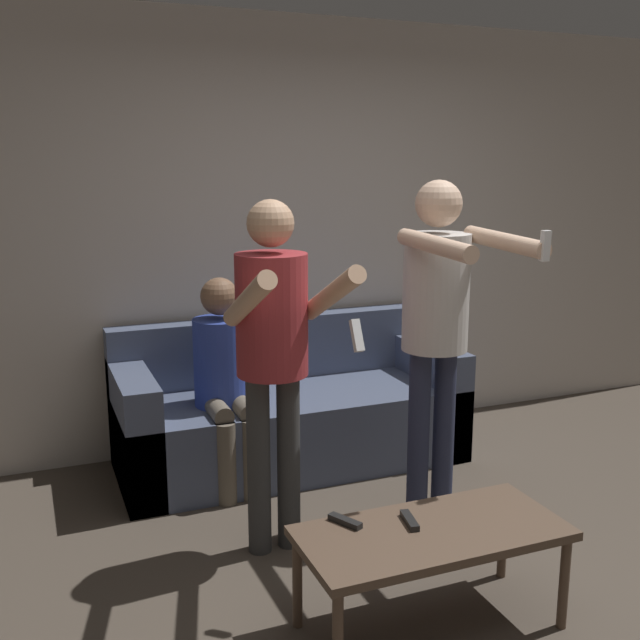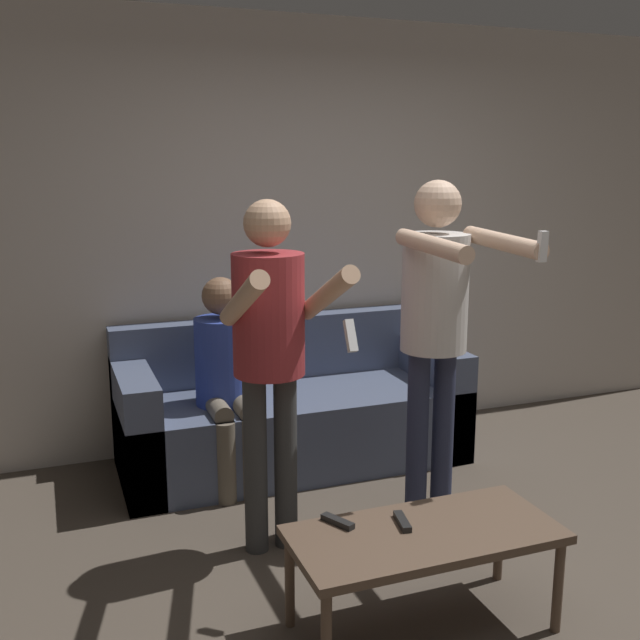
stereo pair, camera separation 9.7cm
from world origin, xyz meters
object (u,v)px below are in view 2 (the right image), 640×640
at_px(remote_near, 402,521).
at_px(remote_far, 338,521).
at_px(coffee_table, 424,540).
at_px(person_standing_left, 270,338).
at_px(person_seated, 225,372).
at_px(couch, 291,414).
at_px(person_standing_right, 436,311).

bearing_deg(remote_near, remote_far, 159.40).
relative_size(coffee_table, remote_far, 7.03).
xyz_separation_m(person_standing_left, remote_far, (0.07, -0.64, -0.61)).
bearing_deg(remote_near, person_seated, 102.07).
distance_m(couch, person_standing_left, 1.31).
relative_size(couch, remote_far, 13.80).
bearing_deg(remote_far, coffee_table, -28.73).
bearing_deg(person_standing_right, person_standing_left, 179.93).
relative_size(person_standing_right, coffee_table, 1.65).
bearing_deg(person_standing_right, remote_far, -140.44).
distance_m(person_standing_right, coffee_table, 1.18).
distance_m(person_standing_left, person_standing_right, 0.85).
height_order(coffee_table, remote_far, remote_far).
distance_m(person_standing_left, remote_near, 1.00).
relative_size(person_standing_left, person_standing_right, 0.96).
height_order(couch, person_seated, person_seated).
bearing_deg(person_standing_left, couch, 66.94).
bearing_deg(couch, remote_far, -102.06).
height_order(couch, remote_far, couch).
relative_size(person_standing_left, remote_near, 10.78).
bearing_deg(coffee_table, person_standing_left, 114.90).
distance_m(couch, remote_far, 1.68).
bearing_deg(remote_far, remote_near, -20.60).
height_order(couch, person_standing_right, person_standing_right).
distance_m(person_standing_right, person_seated, 1.28).
bearing_deg(person_seated, person_standing_left, -88.64).
distance_m(couch, coffee_table, 1.80).
distance_m(coffee_table, remote_near, 0.11).
xyz_separation_m(couch, person_standing_left, (-0.42, -1.00, 0.74)).
relative_size(person_standing_right, remote_near, 11.27).
height_order(person_standing_right, coffee_table, person_standing_right).
height_order(couch, coffee_table, couch).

